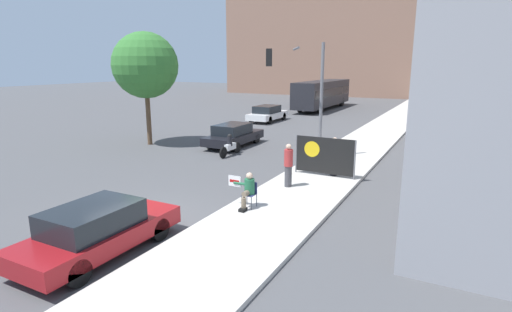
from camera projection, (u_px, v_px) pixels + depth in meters
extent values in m
plane|color=#4F4F51|center=(142.00, 222.00, 12.50)|extent=(160.00, 160.00, 0.00)
cube|color=beige|center=(362.00, 145.00, 23.90)|extent=(3.30, 90.00, 0.13)
cylinder|color=#474C56|center=(242.00, 202.00, 13.27)|extent=(0.03, 0.03, 0.44)
cylinder|color=#474C56|center=(251.00, 203.00, 13.11)|extent=(0.03, 0.03, 0.44)
cylinder|color=#474C56|center=(247.00, 198.00, 13.59)|extent=(0.03, 0.03, 0.44)
cylinder|color=#474C56|center=(257.00, 200.00, 13.43)|extent=(0.03, 0.03, 0.44)
cube|color=navy|center=(249.00, 194.00, 13.30)|extent=(0.40, 0.40, 0.02)
cube|color=navy|center=(252.00, 187.00, 13.42)|extent=(0.40, 0.02, 0.38)
cylinder|color=#756651|center=(247.00, 193.00, 13.14)|extent=(0.18, 0.42, 0.18)
cylinder|color=#756651|center=(244.00, 204.00, 13.03)|extent=(0.16, 0.16, 0.44)
cube|color=black|center=(243.00, 210.00, 13.02)|extent=(0.20, 0.28, 0.10)
cylinder|color=#236642|center=(250.00, 186.00, 13.26)|extent=(0.34, 0.34, 0.52)
sphere|color=beige|center=(249.00, 176.00, 13.18)|extent=(0.22, 0.22, 0.22)
cylinder|color=#236642|center=(240.00, 183.00, 13.32)|extent=(0.45, 0.09, 0.09)
cube|color=white|center=(235.00, 181.00, 13.40)|extent=(0.47, 0.02, 0.37)
cube|color=#AD1414|center=(234.00, 181.00, 13.39)|extent=(0.35, 0.01, 0.09)
cylinder|color=#424247|center=(288.00, 176.00, 15.56)|extent=(0.28, 0.28, 0.83)
cylinder|color=#B23333|center=(289.00, 158.00, 15.39)|extent=(0.34, 0.34, 0.66)
sphere|color=beige|center=(289.00, 147.00, 15.30)|extent=(0.22, 0.22, 0.22)
cylinder|color=black|center=(334.00, 166.00, 17.12)|extent=(0.28, 0.28, 0.81)
cylinder|color=#9E9EA3|center=(334.00, 150.00, 16.96)|extent=(0.34, 0.34, 0.64)
sphere|color=beige|center=(335.00, 140.00, 16.86)|extent=(0.21, 0.21, 0.21)
cylinder|color=slate|center=(296.00, 154.00, 17.56)|extent=(0.06, 0.06, 1.66)
cylinder|color=slate|center=(355.00, 160.00, 16.39)|extent=(0.06, 0.06, 1.66)
cube|color=black|center=(325.00, 156.00, 16.96)|extent=(2.59, 0.02, 1.56)
cylinder|color=yellow|center=(312.00, 149.00, 17.15)|extent=(0.69, 0.01, 0.69)
cylinder|color=slate|center=(321.00, 102.00, 19.85)|extent=(0.16, 0.16, 5.71)
cylinder|color=slate|center=(296.00, 49.00, 19.29)|extent=(1.28, 2.39, 0.11)
cube|color=black|center=(269.00, 58.00, 19.40)|extent=(0.40, 0.40, 0.84)
sphere|color=green|center=(269.00, 63.00, 19.46)|extent=(0.18, 0.18, 0.18)
cube|color=maroon|center=(100.00, 235.00, 10.30)|extent=(1.82, 4.35, 0.48)
cube|color=black|center=(92.00, 218.00, 10.03)|extent=(1.57, 2.26, 0.59)
cylinder|color=black|center=(117.00, 219.00, 11.87)|extent=(0.22, 0.64, 0.64)
cylinder|color=black|center=(159.00, 229.00, 11.15)|extent=(0.22, 0.64, 0.64)
cylinder|color=black|center=(31.00, 257.00, 9.54)|extent=(0.22, 0.64, 0.64)
cylinder|color=black|center=(77.00, 273.00, 8.82)|extent=(0.22, 0.64, 0.64)
cube|color=black|center=(234.00, 138.00, 23.92)|extent=(1.78, 4.47, 0.49)
cube|color=black|center=(232.00, 129.00, 23.65)|extent=(1.53, 2.32, 0.60)
cylinder|color=black|center=(234.00, 136.00, 25.51)|extent=(0.22, 0.64, 0.64)
cylinder|color=black|center=(256.00, 138.00, 24.81)|extent=(0.22, 0.64, 0.64)
cylinder|color=black|center=(210.00, 144.00, 23.12)|extent=(0.22, 0.64, 0.64)
cylinder|color=black|center=(233.00, 146.00, 22.42)|extent=(0.22, 0.64, 0.64)
cube|color=white|center=(268.00, 115.00, 34.27)|extent=(1.88, 4.63, 0.49)
cube|color=black|center=(267.00, 109.00, 33.99)|extent=(1.62, 2.41, 0.60)
cylinder|color=black|center=(266.00, 115.00, 35.93)|extent=(0.22, 0.64, 0.64)
cylinder|color=black|center=(283.00, 116.00, 35.18)|extent=(0.22, 0.64, 0.64)
cylinder|color=black|center=(251.00, 119.00, 33.46)|extent=(0.22, 0.64, 0.64)
cylinder|color=black|center=(269.00, 120.00, 32.70)|extent=(0.22, 0.64, 0.64)
cube|color=#232328|center=(323.00, 93.00, 43.24)|extent=(2.47, 12.44, 2.60)
cube|color=black|center=(323.00, 92.00, 43.21)|extent=(2.49, 11.82, 0.85)
cylinder|color=black|center=(324.00, 101.00, 47.34)|extent=(0.30, 1.04, 1.04)
cylinder|color=black|center=(342.00, 102.00, 46.36)|extent=(0.30, 1.04, 1.04)
cylinder|color=black|center=(300.00, 107.00, 40.67)|extent=(0.30, 1.04, 1.04)
cylinder|color=black|center=(320.00, 108.00, 39.70)|extent=(0.30, 1.04, 1.04)
cube|color=white|center=(230.00, 147.00, 21.44)|extent=(0.24, 0.86, 0.32)
cylinder|color=black|center=(230.00, 141.00, 21.33)|extent=(0.28, 0.28, 0.51)
sphere|color=black|center=(230.00, 136.00, 21.27)|extent=(0.24, 0.24, 0.24)
cylinder|color=black|center=(237.00, 148.00, 22.10)|extent=(0.10, 0.60, 0.60)
cylinder|color=black|center=(223.00, 153.00, 20.87)|extent=(0.10, 0.60, 0.60)
cylinder|color=brown|center=(148.00, 117.00, 24.14)|extent=(0.28, 0.28, 3.39)
sphere|color=#387A33|center=(145.00, 65.00, 23.46)|extent=(3.87, 3.87, 3.87)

